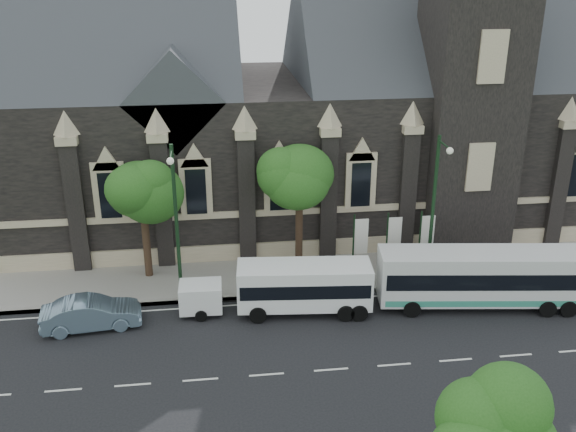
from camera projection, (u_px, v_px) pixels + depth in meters
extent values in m
plane|color=black|center=(267.00, 375.00, 29.27)|extent=(160.00, 160.00, 0.00)
cube|color=gray|center=(251.00, 278.00, 37.98)|extent=(80.00, 5.00, 0.15)
cube|color=black|center=(295.00, 149.00, 45.80)|extent=(40.00, 15.00, 10.00)
cube|color=#2E3236|center=(116.00, 82.00, 42.51)|extent=(16.00, 15.00, 15.00)
cube|color=#2E3236|center=(436.00, 75.00, 45.10)|extent=(20.00, 15.00, 15.00)
cube|color=#2E3236|center=(175.00, 94.00, 38.84)|extent=(6.00, 6.00, 6.00)
cube|color=black|center=(467.00, 108.00, 39.96)|extent=(5.50, 5.50, 18.00)
cube|color=tan|center=(312.00, 210.00, 39.54)|extent=(40.00, 0.22, 0.40)
cube|color=tan|center=(311.00, 249.00, 40.51)|extent=(40.00, 0.25, 1.20)
cube|color=black|center=(280.00, 188.00, 38.58)|extent=(1.20, 0.12, 2.80)
sphere|color=#23541A|center=(490.00, 424.00, 19.56)|extent=(3.20, 3.20, 3.20)
sphere|color=#23541A|center=(503.00, 394.00, 19.96)|extent=(2.40, 2.40, 2.40)
cylinder|color=black|center=(299.00, 239.00, 38.54)|extent=(0.44, 0.44, 3.96)
sphere|color=#23541A|center=(299.00, 181.00, 37.16)|extent=(3.84, 3.84, 3.84)
sphere|color=#23541A|center=(310.00, 165.00, 37.64)|extent=(2.88, 2.88, 2.88)
cylinder|color=black|center=(147.00, 247.00, 37.48)|extent=(0.44, 0.44, 3.96)
sphere|color=#23541A|center=(142.00, 189.00, 36.13)|extent=(3.68, 3.68, 3.68)
sphere|color=#23541A|center=(154.00, 173.00, 36.59)|extent=(2.76, 2.76, 2.76)
cylinder|color=black|center=(432.00, 214.00, 35.47)|extent=(0.20, 0.20, 9.00)
cylinder|color=black|center=(444.00, 145.00, 33.17)|extent=(0.10, 1.60, 0.10)
sphere|color=silver|center=(450.00, 151.00, 32.47)|extent=(0.36, 0.36, 0.36)
cylinder|color=black|center=(177.00, 227.00, 33.82)|extent=(0.20, 0.20, 9.00)
cylinder|color=black|center=(171.00, 154.00, 31.51)|extent=(0.10, 1.60, 0.10)
sphere|color=silver|center=(170.00, 161.00, 30.82)|extent=(0.36, 0.36, 0.36)
cylinder|color=black|center=(353.00, 246.00, 37.50)|extent=(0.10, 0.10, 4.00)
cube|color=white|center=(361.00, 237.00, 37.33)|extent=(0.80, 0.04, 2.20)
cylinder|color=black|center=(387.00, 244.00, 37.74)|extent=(0.10, 0.10, 4.00)
cube|color=white|center=(395.00, 235.00, 37.57)|extent=(0.80, 0.04, 2.20)
cylinder|color=black|center=(419.00, 243.00, 37.97)|extent=(0.10, 0.10, 4.00)
cube|color=white|center=(427.00, 233.00, 37.80)|extent=(0.80, 0.04, 2.20)
cube|color=silver|center=(482.00, 276.00, 34.40)|extent=(11.24, 3.64, 2.77)
cube|color=black|center=(482.00, 273.00, 34.34)|extent=(10.81, 3.63, 0.90)
cube|color=teal|center=(480.00, 293.00, 34.81)|extent=(10.81, 3.62, 0.35)
cylinder|color=black|center=(412.00, 309.00, 33.84)|extent=(0.93, 0.39, 0.90)
cylinder|color=black|center=(405.00, 288.00, 35.97)|extent=(0.93, 0.39, 0.90)
cylinder|color=black|center=(548.00, 309.00, 33.87)|extent=(0.93, 0.39, 0.90)
cylinder|color=black|center=(532.00, 288.00, 36.00)|extent=(0.93, 0.39, 0.90)
cylinder|color=black|center=(568.00, 309.00, 33.87)|extent=(0.93, 0.39, 0.90)
cylinder|color=black|center=(552.00, 288.00, 36.00)|extent=(0.93, 0.39, 0.90)
cube|color=white|center=(304.00, 285.00, 33.97)|extent=(7.23, 2.84, 2.27)
cube|color=black|center=(304.00, 283.00, 33.93)|extent=(6.95, 2.86, 0.76)
cylinder|color=black|center=(258.00, 315.00, 33.28)|extent=(0.92, 0.36, 0.90)
cylinder|color=black|center=(258.00, 294.00, 35.34)|extent=(0.92, 0.36, 0.90)
cylinder|color=black|center=(346.00, 313.00, 33.44)|extent=(0.92, 0.36, 0.90)
cylinder|color=black|center=(341.00, 293.00, 35.50)|extent=(0.92, 0.36, 0.90)
cylinder|color=black|center=(359.00, 313.00, 33.47)|extent=(0.92, 0.36, 0.90)
cylinder|color=black|center=(354.00, 292.00, 35.52)|extent=(0.92, 0.36, 0.90)
cube|color=white|center=(201.00, 296.00, 33.99)|extent=(2.27, 1.73, 1.45)
cylinder|color=black|center=(201.00, 316.00, 33.48)|extent=(0.63, 0.24, 0.62)
cylinder|color=black|center=(202.00, 300.00, 35.02)|extent=(0.63, 0.24, 0.62)
cylinder|color=black|center=(228.00, 301.00, 34.27)|extent=(1.34, 0.12, 0.08)
imported|color=slate|center=(91.00, 313.00, 32.71)|extent=(5.14, 2.27, 1.64)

